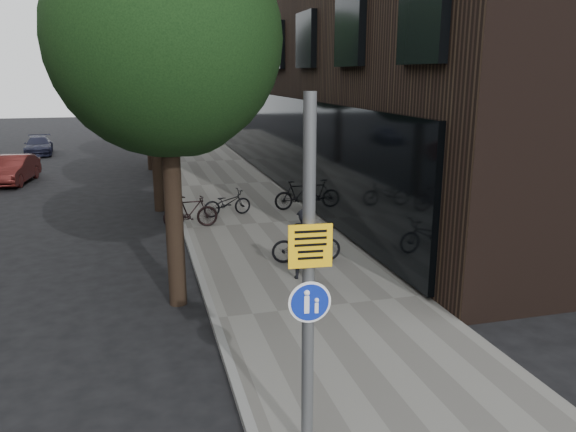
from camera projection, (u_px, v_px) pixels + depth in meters
name	position (u px, v px, depth m)	size (l,w,h in m)	color
ground	(383.00, 404.00, 8.17)	(120.00, 120.00, 0.00)	black
sidewalk	(257.00, 225.00, 17.58)	(4.50, 60.00, 0.12)	slate
curb_edge	(185.00, 230.00, 17.01)	(0.15, 60.00, 0.13)	slate
street_tree_near	(169.00, 50.00, 10.62)	(4.40, 4.40, 7.50)	black
street_tree_mid	(153.00, 60.00, 18.58)	(5.00, 5.00, 7.80)	black
street_tree_far	(147.00, 64.00, 27.00)	(5.00, 5.00, 7.80)	black
signpost	(308.00, 282.00, 6.50)	(0.51, 0.15, 4.37)	#595B5E
pedestrian	(303.00, 244.00, 12.66)	(0.60, 0.39, 1.64)	black
parked_bike_facade_near	(306.00, 244.00, 13.88)	(0.60, 1.73, 0.91)	black
parked_bike_facade_far	(298.00, 195.00, 19.27)	(0.47, 1.67, 1.00)	black
parked_bike_curb_near	(227.00, 203.00, 18.41)	(0.57, 1.63, 0.86)	black
parked_bike_curb_far	(190.00, 212.00, 16.95)	(0.47, 1.65, 0.99)	black
parked_car_mid	(13.00, 170.00, 24.44)	(1.28, 3.67, 1.21)	#521917
parked_car_far	(39.00, 146.00, 33.17)	(1.49, 3.67, 1.07)	#1B1D31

